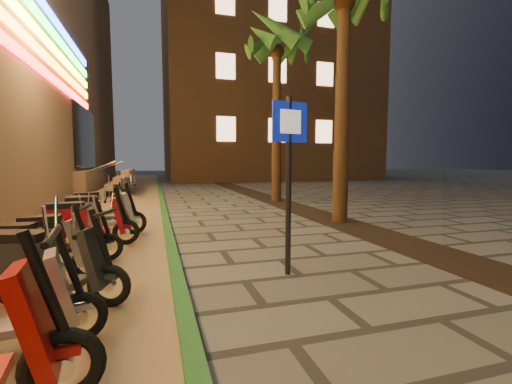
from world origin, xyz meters
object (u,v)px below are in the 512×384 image
object	(u,v)px
scooter_8	(31,250)
pedestrian_sign	(289,161)
scooter_7	(41,265)
scooter_13	(97,206)
scooter_10	(81,222)
scooter_11	(96,214)
scooter_12	(92,211)
scooter_9	(58,237)

from	to	relation	value
scooter_8	pedestrian_sign	bearing A→B (deg)	-5.16
scooter_7	scooter_13	size ratio (longest dim) A/B	1.02
pedestrian_sign	scooter_10	size ratio (longest dim) A/B	1.55
scooter_8	scooter_13	size ratio (longest dim) A/B	0.98
scooter_7	scooter_8	world-z (taller)	scooter_7
scooter_11	scooter_12	bearing A→B (deg)	90.04
scooter_7	scooter_10	bearing A→B (deg)	108.64
scooter_7	pedestrian_sign	bearing A→B (deg)	21.46
scooter_11	scooter_13	bearing A→B (deg)	84.57
scooter_9	scooter_13	bearing A→B (deg)	84.14
scooter_12	pedestrian_sign	bearing A→B (deg)	-47.36
scooter_10	scooter_12	xyz separation A→B (m)	(-0.12, 1.88, -0.03)
scooter_8	scooter_13	world-z (taller)	scooter_13
scooter_13	scooter_10	bearing A→B (deg)	-101.81
pedestrian_sign	scooter_9	xyz separation A→B (m)	(-3.32, 1.40, -1.20)
scooter_11	scooter_12	xyz separation A→B (m)	(-0.23, 0.99, -0.04)
scooter_11	scooter_13	distance (m)	1.80
scooter_13	scooter_9	bearing A→B (deg)	-104.61
scooter_10	scooter_12	distance (m)	1.88
scooter_7	scooter_11	bearing A→B (deg)	106.36
pedestrian_sign	scooter_11	xyz separation A→B (m)	(-3.07, 3.37, -1.15)
scooter_11	scooter_8	bearing A→B (deg)	-111.36
scooter_9	scooter_12	world-z (taller)	scooter_12
scooter_11	scooter_7	bearing A→B (deg)	-103.45
scooter_7	scooter_10	distance (m)	2.73
scooter_8	scooter_12	size ratio (longest dim) A/B	0.99
pedestrian_sign	scooter_11	bearing A→B (deg)	121.15
scooter_11	scooter_12	world-z (taller)	scooter_11
scooter_8	scooter_10	world-z (taller)	scooter_10
scooter_8	scooter_13	bearing A→B (deg)	93.33
pedestrian_sign	scooter_9	bearing A→B (deg)	145.90
pedestrian_sign	scooter_8	distance (m)	3.72
scooter_9	scooter_10	size ratio (longest dim) A/B	0.92
scooter_7	scooter_12	bearing A→B (deg)	109.30
scooter_9	scooter_8	bearing A→B (deg)	-106.81
scooter_10	scooter_11	world-z (taller)	scooter_11
pedestrian_sign	scooter_10	xyz separation A→B (m)	(-3.18, 2.48, -1.16)
scooter_7	scooter_13	xyz separation A→B (m)	(-0.21, 5.41, -0.01)
scooter_13	scooter_8	bearing A→B (deg)	-106.48
scooter_12	scooter_13	distance (m)	0.79
pedestrian_sign	scooter_13	distance (m)	6.24
scooter_9	scooter_11	distance (m)	1.98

